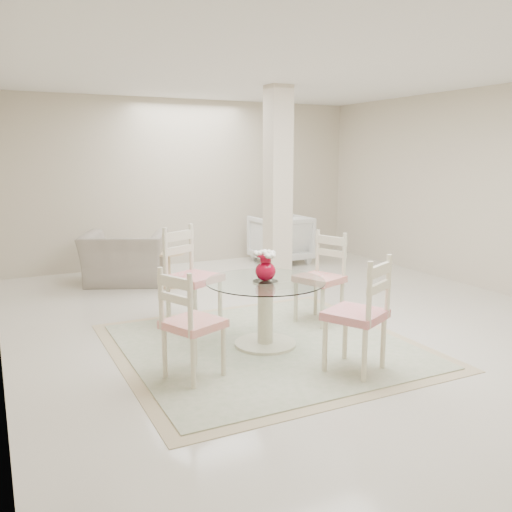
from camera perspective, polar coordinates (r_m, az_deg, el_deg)
name	(u,v)px	position (r m, az deg, el deg)	size (l,w,h in m)	color
ground	(293,316)	(6.20, 3.90, -6.37)	(7.00, 7.00, 0.00)	silver
room_shell	(295,150)	(5.93, 4.13, 11.03)	(6.02, 7.02, 2.71)	beige
column	(278,189)	(7.33, 2.31, 7.02)	(0.30, 0.30, 2.70)	beige
area_rug	(265,346)	(5.26, 0.98, -9.42)	(2.77, 2.77, 0.02)	tan
dining_table	(265,313)	(5.16, 0.99, -6.05)	(1.12, 1.12, 0.65)	beige
red_vase	(266,266)	(5.05, 1.02, -1.01)	(0.22, 0.21, 0.29)	#A90521
dining_chair_east	(323,271)	(5.91, 7.11, -1.54)	(0.56, 0.56, 1.09)	beige
dining_chair_north	(188,269)	(5.75, -7.13, -1.39)	(0.63, 0.63, 1.18)	beige
dining_chair_west	(187,316)	(4.37, -7.26, -6.31)	(0.54, 0.54, 1.03)	beige
dining_chair_south	(364,306)	(4.56, 11.25, -5.22)	(0.59, 0.59, 1.10)	#F6EECA
recliner_taupe	(125,258)	(7.90, -13.60, -0.23)	(1.12, 0.98, 0.73)	gray
armchair_white	(280,239)	(9.19, 2.58, 1.81)	(0.86, 0.89, 0.81)	white
side_table	(168,270)	(7.65, -9.20, -1.49)	(0.46, 0.46, 0.48)	tan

